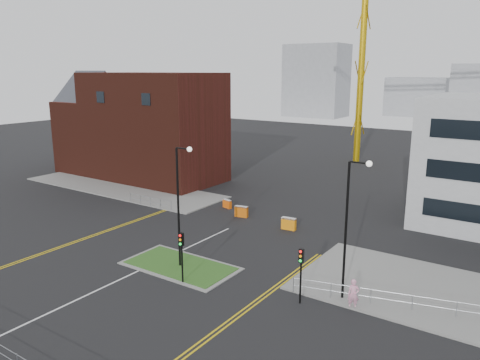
# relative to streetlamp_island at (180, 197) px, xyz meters

# --- Properties ---
(ground) EXTENTS (200.00, 200.00, 0.00)m
(ground) POSITION_rel_streetlamp_island_xyz_m (-2.22, -8.00, -5.41)
(ground) COLOR black
(ground) RESTS_ON ground
(pavement_left) EXTENTS (28.00, 8.00, 0.12)m
(pavement_left) POSITION_rel_streetlamp_island_xyz_m (-22.22, 14.00, -5.35)
(pavement_left) COLOR slate
(pavement_left) RESTS_ON ground
(island_kerb) EXTENTS (8.60, 4.60, 0.08)m
(island_kerb) POSITION_rel_streetlamp_island_xyz_m (-0.22, 0.00, -5.37)
(island_kerb) COLOR slate
(island_kerb) RESTS_ON ground
(grass_island) EXTENTS (8.00, 4.00, 0.12)m
(grass_island) POSITION_rel_streetlamp_island_xyz_m (-0.22, 0.00, -5.35)
(grass_island) COLOR #27511B
(grass_island) RESTS_ON ground
(brick_building) EXTENTS (24.20, 10.07, 14.24)m
(brick_building) POSITION_rel_streetlamp_island_xyz_m (-25.19, 20.00, 1.44)
(brick_building) COLOR #441911
(brick_building) RESTS_ON ground
(streetlamp_island) EXTENTS (1.46, 0.36, 9.18)m
(streetlamp_island) POSITION_rel_streetlamp_island_xyz_m (0.00, 0.00, 0.00)
(streetlamp_island) COLOR black
(streetlamp_island) RESTS_ON ground
(streetlamp_right_near) EXTENTS (1.46, 0.36, 9.18)m
(streetlamp_right_near) POSITION_rel_streetlamp_island_xyz_m (12.00, 2.00, 0.00)
(streetlamp_right_near) COLOR black
(streetlamp_right_near) RESTS_ON ground
(traffic_light_island) EXTENTS (0.28, 0.33, 3.65)m
(traffic_light_island) POSITION_rel_streetlamp_island_xyz_m (1.78, -2.02, -2.85)
(traffic_light_island) COLOR black
(traffic_light_island) RESTS_ON ground
(traffic_light_right) EXTENTS (0.28, 0.33, 3.65)m
(traffic_light_right) POSITION_rel_streetlamp_island_xyz_m (9.78, -0.02, -2.85)
(traffic_light_right) COLOR black
(traffic_light_right) RESTS_ON ground
(railing_left) EXTENTS (6.05, 0.05, 1.10)m
(railing_left) POSITION_rel_streetlamp_island_xyz_m (-13.22, 10.00, -4.67)
(railing_left) COLOR gray
(railing_left) RESTS_ON ground
(railing_right) EXTENTS (19.05, 5.05, 1.10)m
(railing_right) POSITION_rel_streetlamp_island_xyz_m (18.28, 3.50, -4.63)
(railing_right) COLOR gray
(railing_right) RESTS_ON ground
(centre_line) EXTENTS (0.15, 30.00, 0.01)m
(centre_line) POSITION_rel_streetlamp_island_xyz_m (-2.22, -6.00, -5.41)
(centre_line) COLOR silver
(centre_line) RESTS_ON ground
(yellow_left_a) EXTENTS (0.12, 24.00, 0.01)m
(yellow_left_a) POSITION_rel_streetlamp_island_xyz_m (-11.22, 2.00, -5.41)
(yellow_left_a) COLOR gold
(yellow_left_a) RESTS_ON ground
(yellow_left_b) EXTENTS (0.12, 24.00, 0.01)m
(yellow_left_b) POSITION_rel_streetlamp_island_xyz_m (-10.92, 2.00, -5.41)
(yellow_left_b) COLOR gold
(yellow_left_b) RESTS_ON ground
(yellow_right_a) EXTENTS (0.12, 20.00, 0.01)m
(yellow_right_a) POSITION_rel_streetlamp_island_xyz_m (7.28, -2.00, -5.41)
(yellow_right_a) COLOR gold
(yellow_right_a) RESTS_ON ground
(yellow_right_b) EXTENTS (0.12, 20.00, 0.01)m
(yellow_right_b) POSITION_rel_streetlamp_island_xyz_m (7.58, -2.00, -5.41)
(yellow_right_b) COLOR gold
(yellow_right_b) RESTS_ON ground
(skyline_a) EXTENTS (18.00, 12.00, 22.00)m
(skyline_a) POSITION_rel_streetlamp_island_xyz_m (-42.22, 112.00, 5.59)
(skyline_a) COLOR gray
(skyline_a) RESTS_ON ground
(skyline_d) EXTENTS (30.00, 12.00, 12.00)m
(skyline_d) POSITION_rel_streetlamp_island_xyz_m (-10.22, 132.00, 0.59)
(skyline_d) COLOR gray
(skyline_d) RESTS_ON ground
(pedestrian) EXTENTS (0.83, 0.71, 1.92)m
(pedestrian) POSITION_rel_streetlamp_island_xyz_m (12.80, 1.18, -4.45)
(pedestrian) COLOR #F09BBC
(pedestrian) RESTS_ON ground
(barrier_left) EXTENTS (1.38, 0.70, 1.11)m
(barrier_left) POSITION_rel_streetlamp_island_xyz_m (-3.22, 12.64, -4.81)
(barrier_left) COLOR #DE610C
(barrier_left) RESTS_ON ground
(barrier_mid) EXTENTS (1.13, 0.61, 0.90)m
(barrier_mid) POSITION_rel_streetlamp_island_xyz_m (-6.22, 14.37, -4.92)
(barrier_mid) COLOR #E8580C
(barrier_mid) RESTS_ON ground
(barrier_right) EXTENTS (1.38, 0.58, 1.13)m
(barrier_right) POSITION_rel_streetlamp_island_xyz_m (2.51, 11.93, -4.80)
(barrier_right) COLOR orange
(barrier_right) RESTS_ON ground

